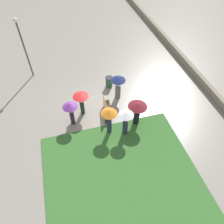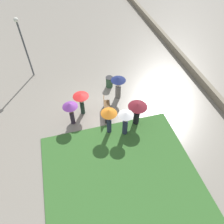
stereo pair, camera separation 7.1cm
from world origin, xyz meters
TOP-DOWN VIEW (x-y plane):
  - ground_plane at (0.00, 0.00)m, footprint 90.00×90.00m
  - lawn_patch_near at (-6.28, -0.62)m, footprint 9.03×8.19m
  - parapet_wall at (0.00, -8.89)m, footprint 45.00×0.35m
  - park_bench at (-0.76, -0.95)m, footprint 1.86×0.74m
  - lamp_post at (4.97, 3.72)m, footprint 0.32×0.32m
  - trash_bin at (1.97, -1.88)m, footprint 0.55×0.55m
  - crowd_person_navy at (0.66, -2.19)m, footprint 1.03×1.03m
  - crowd_person_orange at (-2.30, -0.76)m, footprint 0.97×0.97m
  - crowd_person_red at (-0.25, 0.56)m, footprint 1.03×1.03m
  - crowd_person_maroon at (-2.05, -2.62)m, footprint 1.19×1.19m
  - crowd_person_purple at (-0.96, 1.34)m, footprint 0.95×0.95m
  - crowd_person_white at (-2.66, -1.67)m, footprint 0.92×0.92m

SIDE VIEW (x-z plane):
  - ground_plane at x=0.00m, z-range 0.00..0.00m
  - lawn_patch_near at x=-6.28m, z-range 0.00..0.06m
  - parapet_wall at x=0.00m, z-range 0.00..0.60m
  - trash_bin at x=1.97m, z-range 0.00..0.86m
  - park_bench at x=-0.76m, z-range 0.02..0.92m
  - crowd_person_navy at x=0.66m, z-range 0.33..2.13m
  - crowd_person_white at x=-2.66m, z-range 0.35..2.27m
  - crowd_person_maroon at x=-2.05m, z-range 0.42..2.21m
  - crowd_person_red at x=-0.25m, z-range 0.45..2.19m
  - crowd_person_purple at x=-0.96m, z-range 0.47..2.26m
  - crowd_person_orange at x=-2.30m, z-range 0.51..2.51m
  - lamp_post at x=4.97m, z-range 0.64..5.35m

